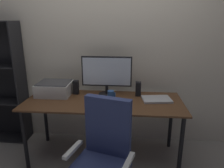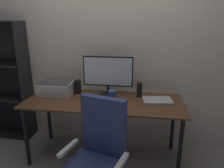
# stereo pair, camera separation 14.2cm
# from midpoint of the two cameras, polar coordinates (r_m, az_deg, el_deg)

# --- Properties ---
(ground_plane) EXTENTS (12.00, 12.00, 0.00)m
(ground_plane) POSITION_cam_midpoint_polar(r_m,az_deg,el_deg) (2.76, -0.53, -18.96)
(ground_plane) COLOR gray
(back_wall) EXTENTS (6.40, 0.10, 2.60)m
(back_wall) POSITION_cam_midpoint_polar(r_m,az_deg,el_deg) (2.77, 1.14, 10.35)
(back_wall) COLOR beige
(back_wall) RESTS_ON ground
(desk) EXTENTS (1.79, 0.70, 0.74)m
(desk) POSITION_cam_midpoint_polar(r_m,az_deg,el_deg) (2.43, -0.57, -6.18)
(desk) COLOR #56351E
(desk) RESTS_ON ground
(monitor) EXTENTS (0.60, 0.20, 0.47)m
(monitor) POSITION_cam_midpoint_polar(r_m,az_deg,el_deg) (2.51, 0.51, 2.98)
(monitor) COLOR black
(monitor) RESTS_ON desk
(keyboard) EXTENTS (0.29, 0.12, 0.02)m
(keyboard) POSITION_cam_midpoint_polar(r_m,az_deg,el_deg) (2.25, -1.83, -5.70)
(keyboard) COLOR silver
(keyboard) RESTS_ON desk
(mouse) EXTENTS (0.07, 0.10, 0.03)m
(mouse) POSITION_cam_midpoint_polar(r_m,az_deg,el_deg) (2.22, 3.46, -5.89)
(mouse) COLOR black
(mouse) RESTS_ON desk
(coffee_mug) EXTENTS (0.09, 0.08, 0.10)m
(coffee_mug) POSITION_cam_midpoint_polar(r_m,az_deg,el_deg) (2.41, 1.47, -3.08)
(coffee_mug) COLOR #285193
(coffee_mug) RESTS_ON desk
(laptop) EXTENTS (0.35, 0.27, 0.02)m
(laptop) POSITION_cam_midpoint_polar(r_m,az_deg,el_deg) (2.44, 13.84, -4.33)
(laptop) COLOR #B7BABC
(laptop) RESTS_ON desk
(speaker_left) EXTENTS (0.06, 0.07, 0.17)m
(speaker_left) POSITION_cam_midpoint_polar(r_m,az_deg,el_deg) (2.64, -7.76, -0.71)
(speaker_left) COLOR black
(speaker_left) RESTS_ON desk
(speaker_right) EXTENTS (0.06, 0.07, 0.17)m
(speaker_right) POSITION_cam_midpoint_polar(r_m,az_deg,el_deg) (2.53, 9.05, -1.49)
(speaker_right) COLOR black
(speaker_right) RESTS_ON desk
(printer) EXTENTS (0.40, 0.34, 0.16)m
(printer) POSITION_cam_midpoint_polar(r_m,az_deg,el_deg) (2.67, -13.27, -0.87)
(printer) COLOR silver
(printer) RESTS_ON desk
(office_chair) EXTENTS (0.57, 0.56, 1.01)m
(office_chair) POSITION_cam_midpoint_polar(r_m,az_deg,el_deg) (1.88, -1.88, -20.93)
(office_chair) COLOR silver
(office_chair) RESTS_ON ground
(bookshelf) EXTENTS (0.78, 0.28, 1.61)m
(bookshelf) POSITION_cam_midpoint_polar(r_m,az_deg,el_deg) (3.28, -26.82, 0.59)
(bookshelf) COLOR black
(bookshelf) RESTS_ON ground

